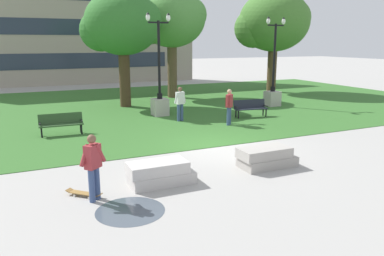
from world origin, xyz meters
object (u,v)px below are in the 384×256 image
object	(u,v)px
lamp_post_left	(160,96)
person_bystander_far_lawn	(229,105)
lamp_post_center	(273,89)
park_bench_near_left	(61,123)
skateboard	(84,193)
person_skateboarder	(93,164)
park_bench_near_right	(250,107)
concrete_block_center	(160,173)
person_bystander_near_lawn	(180,102)
concrete_block_left	(266,157)

from	to	relation	value
lamp_post_left	person_bystander_far_lawn	distance (m)	4.23
lamp_post_left	lamp_post_center	distance (m)	7.39
park_bench_near_left	skateboard	bearing A→B (deg)	-91.19
lamp_post_left	person_bystander_far_lawn	xyz separation A→B (m)	(2.20, -3.61, -0.11)
person_skateboarder	park_bench_near_right	distance (m)	12.07
skateboard	lamp_post_left	xyz separation A→B (m)	(5.44, 9.46, 1.01)
skateboard	park_bench_near_left	xyz separation A→B (m)	(0.15, 7.12, 0.45)
person_skateboarder	lamp_post_center	bearing A→B (deg)	38.11
park_bench_near_left	person_bystander_far_lawn	size ratio (longest dim) A/B	1.06
park_bench_near_right	person_bystander_far_lawn	bearing A→B (deg)	-147.77
concrete_block_center	lamp_post_center	xyz separation A→B (m)	(10.74, 9.47, 0.79)
park_bench_near_left	person_bystander_far_lawn	bearing A→B (deg)	-9.65
person_bystander_near_lawn	person_bystander_far_lawn	xyz separation A→B (m)	(1.77, -1.80, -0.00)
concrete_block_left	lamp_post_left	size ratio (longest dim) A/B	0.35
lamp_post_left	person_bystander_far_lawn	bearing A→B (deg)	-58.65
person_skateboarder	person_bystander_far_lawn	bearing A→B (deg)	39.96
concrete_block_left	person_bystander_near_lawn	distance (m)	7.64
lamp_post_left	concrete_block_left	bearing A→B (deg)	-88.64
lamp_post_center	person_bystander_near_lawn	distance (m)	7.22
person_skateboarder	person_bystander_near_lawn	bearing A→B (deg)	54.82
skateboard	lamp_post_left	distance (m)	10.96
concrete_block_left	park_bench_near_left	bearing A→B (deg)	127.89
skateboard	person_bystander_far_lawn	distance (m)	9.66
concrete_block_center	concrete_block_left	size ratio (longest dim) A/B	0.99
concrete_block_center	park_bench_near_right	xyz separation A→B (m)	(7.58, 7.07, 0.23)
person_bystander_near_lawn	person_bystander_far_lawn	distance (m)	2.52
lamp_post_center	person_bystander_far_lawn	xyz separation A→B (m)	(-5.19, -3.68, -0.11)
park_bench_near_left	person_bystander_far_lawn	world-z (taller)	person_bystander_far_lawn
person_skateboarder	park_bench_near_right	world-z (taller)	person_skateboarder
person_skateboarder	concrete_block_center	bearing A→B (deg)	12.84
park_bench_near_right	lamp_post_center	xyz separation A→B (m)	(3.16, 2.40, 0.55)
lamp_post_center	lamp_post_left	bearing A→B (deg)	-179.48
lamp_post_center	park_bench_near_right	bearing A→B (deg)	-142.85
park_bench_near_left	person_bystander_far_lawn	xyz separation A→B (m)	(7.49, -1.27, 0.44)
concrete_block_center	concrete_block_left	world-z (taller)	same
concrete_block_left	lamp_post_left	distance (m)	9.46
park_bench_near_left	lamp_post_center	world-z (taller)	lamp_post_center
person_bystander_far_lawn	lamp_post_center	bearing A→B (deg)	35.29
person_bystander_near_lawn	park_bench_near_left	bearing A→B (deg)	-174.77
person_skateboarder	lamp_post_left	distance (m)	11.13
park_bench_near_right	lamp_post_center	bearing A→B (deg)	37.15
person_bystander_far_lawn	skateboard	bearing A→B (deg)	-142.58
skateboard	lamp_post_center	bearing A→B (deg)	36.57
park_bench_near_left	lamp_post_center	xyz separation A→B (m)	(12.69, 2.40, 0.55)
person_skateboarder	lamp_post_center	distance (m)	16.04
person_skateboarder	park_bench_near_left	bearing A→B (deg)	90.53
person_bystander_near_lawn	person_bystander_far_lawn	size ratio (longest dim) A/B	1.00
skateboard	concrete_block_left	bearing A→B (deg)	0.30
park_bench_near_right	lamp_post_center	world-z (taller)	lamp_post_center
skateboard	person_bystander_far_lawn	size ratio (longest dim) A/B	0.51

